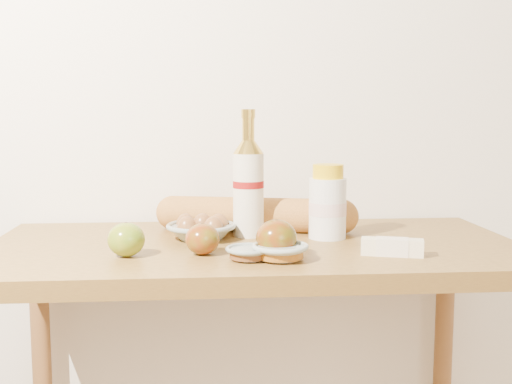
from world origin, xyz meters
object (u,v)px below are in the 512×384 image
table (255,295)px  baguette (255,214)px  cream_bottle (328,204)px  egg_bowl (201,229)px  bourbon_bottle (248,185)px

table → baguette: baguette is taller
cream_bottle → baguette: 0.19m
cream_bottle → egg_bowl: cream_bottle is taller
bourbon_bottle → cream_bottle: size_ratio=1.73×
cream_bottle → baguette: (-0.16, 0.10, -0.04)m
table → baguette: (0.01, 0.14, 0.17)m
bourbon_bottle → egg_bowl: size_ratio=1.68×
table → bourbon_bottle: (-0.01, 0.08, 0.25)m
cream_bottle → table: bearing=-158.2°
egg_bowl → baguette: baguette is taller
cream_bottle → egg_bowl: 0.30m
egg_bowl → baguette: (0.13, 0.09, 0.02)m
table → egg_bowl: egg_bowl is taller
cream_bottle → egg_bowl: size_ratio=0.97×
egg_bowl → baguette: bearing=33.2°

